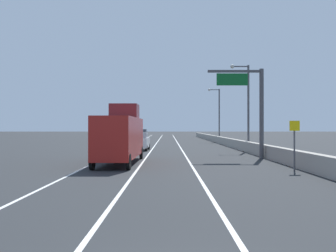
% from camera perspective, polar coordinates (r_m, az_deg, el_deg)
% --- Properties ---
extents(ground_plane, '(320.00, 320.00, 0.00)m').
position_cam_1_polar(ground_plane, '(69.47, 0.07, -2.37)').
color(ground_plane, '#26282B').
extents(lane_stripe_left, '(0.16, 130.00, 0.00)m').
position_cam_1_polar(lane_stripe_left, '(60.72, -5.12, -2.67)').
color(lane_stripe_left, silver).
rests_on(lane_stripe_left, ground_plane).
extents(lane_stripe_center, '(0.16, 130.00, 0.00)m').
position_cam_1_polar(lane_stripe_center, '(60.50, -1.81, -2.68)').
color(lane_stripe_center, silver).
rests_on(lane_stripe_center, ground_plane).
extents(lane_stripe_right, '(0.16, 130.00, 0.00)m').
position_cam_1_polar(lane_stripe_right, '(60.50, 1.51, -2.68)').
color(lane_stripe_right, silver).
rests_on(lane_stripe_right, ground_plane).
extents(jersey_barrier_right, '(0.60, 120.00, 1.10)m').
position_cam_1_polar(jersey_barrier_right, '(46.24, 10.49, -2.76)').
color(jersey_barrier_right, '#9E998E').
rests_on(jersey_barrier_right, ground_plane).
extents(overhead_sign_gantry, '(4.68, 0.36, 7.50)m').
position_cam_1_polar(overhead_sign_gantry, '(31.35, 13.06, 3.67)').
color(overhead_sign_gantry, '#47474C').
rests_on(overhead_sign_gantry, ground_plane).
extents(speed_advisory_sign, '(0.60, 0.11, 3.00)m').
position_cam_1_polar(speed_advisory_sign, '(22.98, 19.10, -2.31)').
color(speed_advisory_sign, '#4C4C51').
rests_on(speed_advisory_sign, ground_plane).
extents(lamp_post_right_second, '(2.14, 0.44, 9.63)m').
position_cam_1_polar(lamp_post_right_second, '(41.74, 12.05, 3.84)').
color(lamp_post_right_second, '#4C4C51').
rests_on(lamp_post_right_second, ground_plane).
extents(lamp_post_right_third, '(2.14, 0.44, 9.63)m').
position_cam_1_polar(lamp_post_right_third, '(66.56, 7.75, 2.32)').
color(lamp_post_right_third, '#4C4C51').
rests_on(lamp_post_right_third, ground_plane).
extents(car_white_0, '(1.98, 4.27, 2.03)m').
position_cam_1_polar(car_white_0, '(41.47, -4.35, -2.43)').
color(car_white_0, white).
rests_on(car_white_0, ground_plane).
extents(car_red_1, '(1.96, 4.05, 2.06)m').
position_cam_1_polar(car_red_1, '(64.85, -5.88, -1.62)').
color(car_red_1, red).
rests_on(car_red_1, ground_plane).
extents(car_gray_2, '(1.84, 4.37, 2.15)m').
position_cam_1_polar(car_gray_2, '(92.65, -3.84, -1.17)').
color(car_gray_2, slate).
rests_on(car_gray_2, ground_plane).
extents(box_truck, '(2.66, 9.52, 4.41)m').
position_cam_1_polar(box_truck, '(26.70, -7.40, -1.46)').
color(box_truck, '#A51E19').
rests_on(box_truck, ground_plane).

